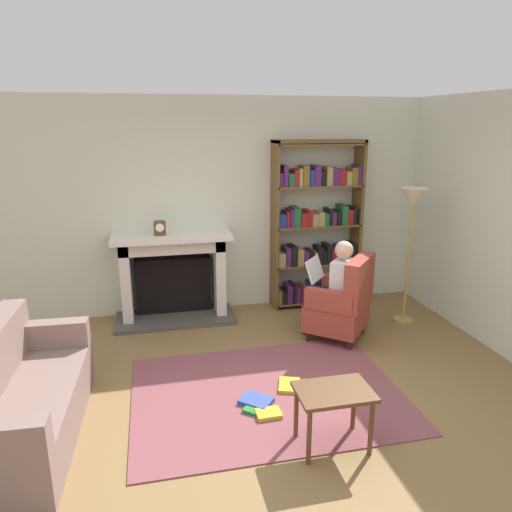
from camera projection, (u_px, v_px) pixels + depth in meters
ground at (275, 413)px, 4.03m from camera, size 14.00×14.00×0.00m
back_wall at (225, 206)px, 6.06m from camera, size 5.60×0.10×2.70m
side_wall_right at (473, 216)px, 5.39m from camera, size 0.10×5.20×2.70m
area_rug at (267, 393)px, 4.31m from camera, size 2.40×1.80×0.01m
fireplace at (173, 273)px, 5.88m from camera, size 1.45×0.64×1.09m
mantel_clock at (160, 228)px, 5.60m from camera, size 0.14×0.14×0.17m
bookshelf at (316, 228)px, 6.18m from camera, size 1.17×0.32×2.18m
armchair_reading at (343, 303)px, 5.32m from camera, size 0.89×0.89×0.97m
seated_reader at (334, 285)px, 5.32m from camera, size 0.59×0.57×1.14m
sofa_floral at (20, 401)px, 3.63m from camera, size 0.79×1.73×0.85m
side_table at (334, 399)px, 3.51m from camera, size 0.56×0.39×0.48m
scattered_books at (268, 400)px, 4.16m from camera, size 0.66×0.63×0.04m
floor_lamp at (413, 210)px, 5.51m from camera, size 0.32×0.32×1.65m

